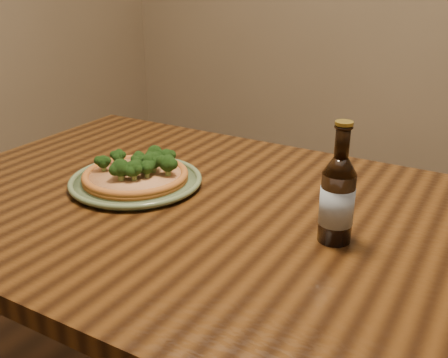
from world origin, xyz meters
The scene contains 4 objects.
table centered at (0.00, 0.10, 0.66)m, with size 1.60×0.90×0.75m.
plate centered at (-0.33, 0.11, 0.76)m, with size 0.31×0.31×0.02m.
pizza centered at (-0.33, 0.11, 0.78)m, with size 0.25×0.25×0.07m.
beer_bottle centered at (0.16, 0.09, 0.84)m, with size 0.06×0.06×0.23m.
Camera 1 is at (0.42, -0.77, 1.24)m, focal length 42.00 mm.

